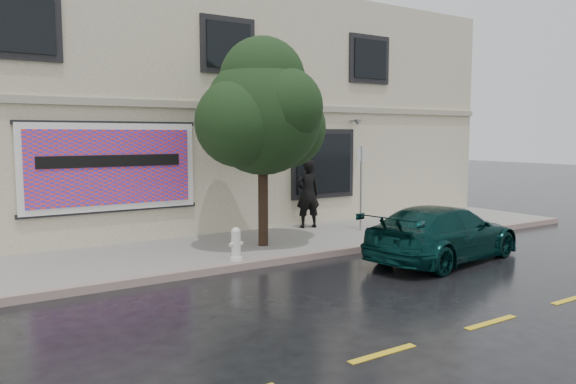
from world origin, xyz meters
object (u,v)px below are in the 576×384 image
street_tree (263,116)px  car (444,233)px  fire_hydrant (236,244)px  pedestrian (308,194)px

street_tree → car: bearing=-47.6°
street_tree → fire_hydrant: street_tree is taller
car → street_tree: 4.97m
car → fire_hydrant: (-4.15, 2.05, -0.13)m
street_tree → fire_hydrant: (-1.31, -1.05, -2.77)m
fire_hydrant → car: bearing=-17.5°
fire_hydrant → pedestrian: bearing=43.7°
car → pedestrian: bearing=-4.3°
car → street_tree: size_ratio=0.95×
car → street_tree: (-2.84, 3.11, 2.64)m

